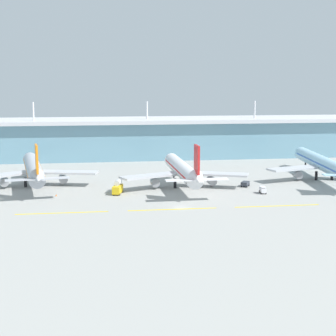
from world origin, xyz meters
TOP-DOWN VIEW (x-y plane):
  - ground_plane at (0.00, 0.00)m, footprint 600.00×600.00m
  - terminal_building at (-0.00, 113.20)m, footprint 288.00×34.00m
  - airliner_near at (-49.86, 42.51)m, footprint 48.23×62.85m
  - airliner_middle at (6.01, 32.66)m, footprint 48.79×59.70m
  - airliner_far at (64.88, 40.28)m, footprint 48.59×71.00m
  - taxiway_stripe_mid_west at (-37.00, -2.28)m, footprint 28.00×0.70m
  - taxiway_stripe_centre at (-3.00, -2.28)m, footprint 28.00×0.70m
  - taxiway_stripe_mid_east at (31.00, -2.28)m, footprint 28.00×0.70m
  - fuel_truck at (-18.86, 23.68)m, footprint 4.32×7.62m
  - baggage_cart at (32.36, 17.20)m, footprint 2.19×3.71m
  - pushback_tug at (29.64, 30.37)m, footprint 4.31×5.01m
  - safety_cone_left_wingtip at (-40.37, 22.71)m, footprint 0.56×0.56m

SIDE VIEW (x-z plane):
  - ground_plane at x=0.00m, z-range 0.00..0.00m
  - taxiway_stripe_mid_west at x=-37.00m, z-range 0.00..0.04m
  - taxiway_stripe_centre at x=-3.00m, z-range 0.00..0.04m
  - taxiway_stripe_mid_east at x=31.00m, z-range 0.00..0.04m
  - safety_cone_left_wingtip at x=-40.37m, z-range 0.00..0.70m
  - pushback_tug at x=29.64m, z-range 0.18..2.03m
  - baggage_cart at x=32.36m, z-range 0.02..2.50m
  - fuel_truck at x=-18.86m, z-range -0.21..4.74m
  - airliner_middle at x=6.01m, z-range -3.01..15.89m
  - airliner_near at x=-49.86m, z-range -3.00..15.90m
  - airliner_far at x=64.88m, z-range -2.99..15.91m
  - terminal_building at x=0.00m, z-range -4.30..24.93m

